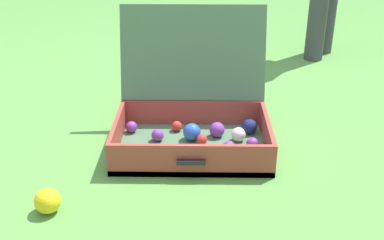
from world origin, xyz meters
The scene contains 3 objects.
ground_plane centered at (0.00, 0.00, 0.00)m, with size 16.00×16.00×0.00m, color #569342.
open_suitcase centered at (0.07, 0.07, 0.13)m, with size 0.65×0.59×0.55m.
stray_ball_on_grass centered at (-0.43, -0.44, 0.05)m, with size 0.09×0.09×0.09m, color yellow.
Camera 1 is at (0.09, -1.77, 1.02)m, focal length 44.21 mm.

